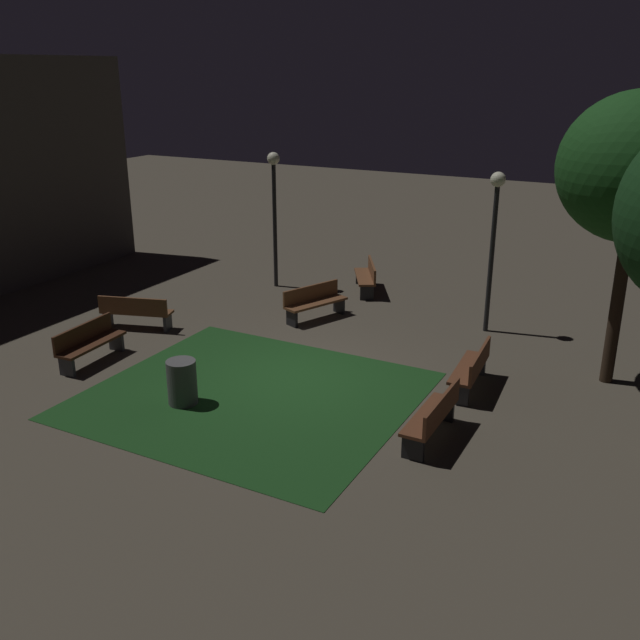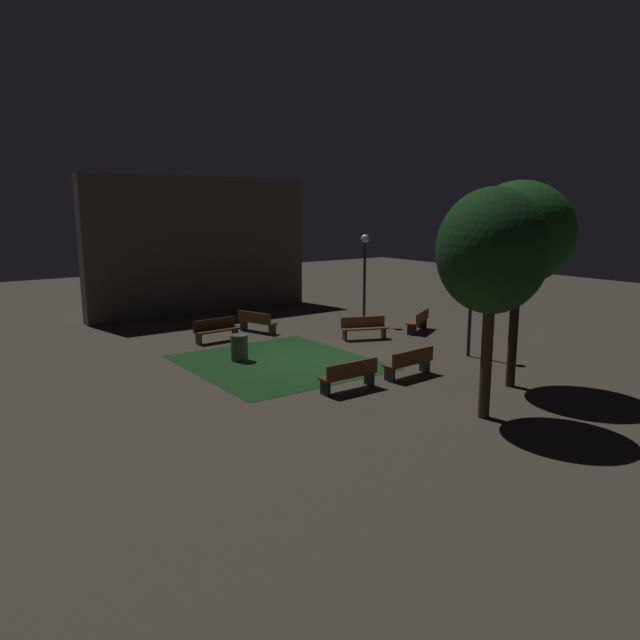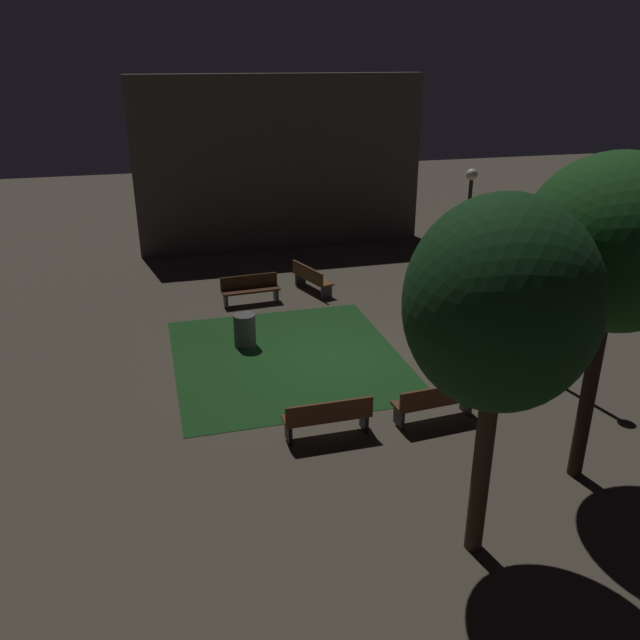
% 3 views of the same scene
% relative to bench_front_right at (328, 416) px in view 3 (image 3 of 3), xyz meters
% --- Properties ---
extents(ground_plane, '(60.00, 60.00, 0.00)m').
position_rel_bench_front_right_xyz_m(ground_plane, '(1.18, 3.45, -0.48)').
color(ground_plane, '#4C4438').
extents(grass_lawn, '(5.70, 6.27, 0.01)m').
position_rel_bench_front_right_xyz_m(grass_lawn, '(0.00, 3.82, -0.48)').
color(grass_lawn, '#194219').
rests_on(grass_lawn, ground).
extents(bench_front_right, '(1.80, 0.48, 0.88)m').
position_rel_bench_front_right_xyz_m(bench_front_right, '(0.00, 0.00, 0.00)').
color(bench_front_right, brown).
rests_on(bench_front_right, ground).
extents(bench_back_row, '(1.83, 0.60, 0.88)m').
position_rel_bench_front_right_xyz_m(bench_back_row, '(2.36, 0.00, 0.00)').
color(bench_back_row, brown).
rests_on(bench_back_row, ground).
extents(bench_corner, '(1.00, 1.86, 0.88)m').
position_rel_bench_front_right_xyz_m(bench_corner, '(1.84, 8.46, 0.00)').
color(bench_corner, brown).
rests_on(bench_corner, ground).
extents(bench_by_lamp, '(1.85, 1.12, 0.88)m').
position_rel_bench_front_right_xyz_m(bench_by_lamp, '(4.65, 4.89, 0.00)').
color(bench_by_lamp, brown).
rests_on(bench_by_lamp, ground).
extents(bench_path_side, '(1.83, 0.60, 0.88)m').
position_rel_bench_front_right_xyz_m(bench_path_side, '(-0.25, 7.95, 0.00)').
color(bench_path_side, '#422314').
rests_on(bench_path_side, ground).
extents(bench_lawn_edge, '(1.80, 1.30, 0.88)m').
position_rel_bench_front_right_xyz_m(bench_lawn_edge, '(7.46, 4.65, 0.00)').
color(bench_lawn_edge, brown).
rests_on(bench_lawn_edge, ground).
extents(tree_tall_center, '(3.01, 3.01, 5.88)m').
position_rel_bench_front_right_xyz_m(tree_tall_center, '(4.09, -2.39, 3.93)').
color(tree_tall_center, '#2D2116').
rests_on(tree_tall_center, ground).
extents(tree_back_left, '(2.65, 2.65, 5.62)m').
position_rel_bench_front_right_xyz_m(tree_back_left, '(1.36, -3.63, 3.61)').
color(tree_back_left, '#423021').
rests_on(tree_back_left, ground).
extents(lamp_post_near_wall, '(0.36, 0.36, 3.97)m').
position_rel_bench_front_right_xyz_m(lamp_post_near_wall, '(6.69, 7.31, 2.27)').
color(lamp_post_near_wall, black).
rests_on(lamp_post_near_wall, ground).
extents(lamp_post_path_center, '(0.36, 0.36, 3.95)m').
position_rel_bench_front_right_xyz_m(lamp_post_path_center, '(5.86, 0.67, 2.25)').
color(lamp_post_path_center, black).
rests_on(lamp_post_path_center, ground).
extents(trash_bin, '(0.58, 0.58, 0.90)m').
position_rel_bench_front_right_xyz_m(trash_bin, '(-0.92, 4.82, -0.03)').
color(trash_bin, '#4C4C4C').
rests_on(trash_bin, ground).
extents(building_wall_backdrop, '(11.29, 0.80, 6.57)m').
position_rel_bench_front_right_xyz_m(building_wall_backdrop, '(2.14, 14.24, 2.80)').
color(building_wall_backdrop, '#4C4742').
rests_on(building_wall_backdrop, ground).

